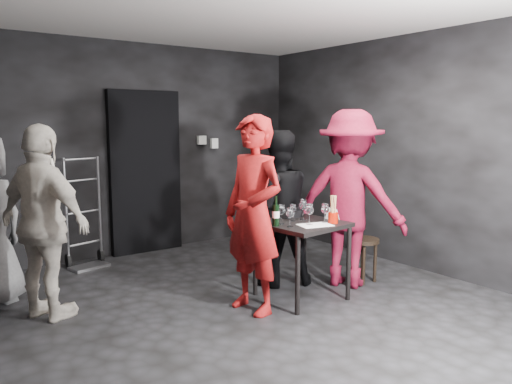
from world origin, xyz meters
TOP-DOWN VIEW (x-y plane):
  - floor at (0.00, 0.00)m, footprint 4.50×5.00m
  - ceiling at (0.00, 0.00)m, footprint 4.50×5.00m
  - wall_back at (0.00, 2.50)m, footprint 4.50×0.04m
  - wall_right at (2.25, 0.00)m, footprint 0.04×5.00m
  - doorway at (0.00, 2.44)m, footprint 0.95×0.10m
  - wallbox_upper at (0.85, 2.45)m, footprint 0.12×0.06m
  - wallbox_lower at (1.05, 2.45)m, footprint 0.10×0.06m
  - hand_truck at (-0.87, 2.21)m, footprint 0.43×0.36m
  - tasting_table at (0.50, -0.08)m, footprint 0.72×0.72m
  - stool at (1.36, -0.10)m, footprint 0.33×0.33m
  - server_red at (-0.07, -0.08)m, footprint 0.61×0.83m
  - woman_black at (0.56, 0.39)m, footprint 0.96×0.73m
  - man_maroon at (1.16, -0.07)m, footprint 1.25×1.59m
  - bystander_cream at (-1.63, 0.81)m, footprint 0.98×1.24m
  - tasting_mat at (0.50, -0.27)m, footprint 0.34×0.27m
  - wine_glass_a at (0.26, -0.19)m, footprint 0.09×0.09m
  - wine_glass_b at (0.27, -0.05)m, footprint 0.09×0.09m
  - wine_glass_c at (0.46, 0.01)m, footprint 0.08×0.08m
  - wine_glass_d at (0.47, -0.22)m, footprint 0.10×0.10m
  - wine_glass_e at (0.65, -0.24)m, footprint 0.09×0.09m
  - wine_glass_f at (0.58, -0.00)m, footprint 0.11×0.11m
  - wine_bottle at (0.19, -0.08)m, footprint 0.07×0.07m
  - breadstick_cup at (0.70, -0.29)m, footprint 0.09×0.09m
  - reserved_card at (0.81, -0.16)m, footprint 0.11×0.16m

SIDE VIEW (x-z plane):
  - floor at x=0.00m, z-range -0.01..0.01m
  - hand_truck at x=-0.87m, z-range -0.42..0.88m
  - stool at x=1.36m, z-range 0.13..0.60m
  - tasting_table at x=0.50m, z-range 0.28..1.03m
  - tasting_mat at x=0.50m, z-range 0.75..0.75m
  - reserved_card at x=0.81m, z-range 0.75..0.86m
  - wine_glass_c at x=0.46m, z-range 0.75..0.93m
  - wine_glass_a at x=0.26m, z-range 0.75..0.95m
  - wine_glass_e at x=0.65m, z-range 0.75..0.95m
  - wine_glass_b at x=0.27m, z-range 0.75..0.96m
  - wine_bottle at x=0.19m, z-range 0.72..1.00m
  - wine_glass_d at x=0.47m, z-range 0.75..0.97m
  - wine_glass_f at x=0.58m, z-range 0.75..0.97m
  - woman_black at x=0.56m, z-range 0.00..1.75m
  - breadstick_cup at x=0.70m, z-range 0.74..1.02m
  - bystander_cream at x=-1.63m, z-range 0.00..1.90m
  - server_red at x=-0.07m, z-range 0.00..2.09m
  - doorway at x=0.00m, z-range 0.00..2.10m
  - man_maroon at x=1.16m, z-range 0.00..2.23m
  - wall_back at x=0.00m, z-range 0.00..2.70m
  - wall_right at x=2.25m, z-range 0.00..2.70m
  - wallbox_lower at x=1.05m, z-range 1.33..1.47m
  - wallbox_upper at x=0.85m, z-range 1.39..1.51m
  - ceiling at x=0.00m, z-range 2.69..2.71m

